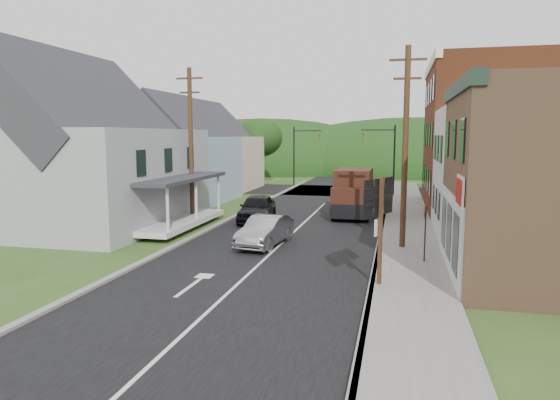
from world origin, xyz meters
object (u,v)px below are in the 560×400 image
Objects in this scene: delivery_van at (353,193)px; route_sign_cluster at (379,215)px; silver_sedan at (265,231)px; warning_sign at (425,224)px; dark_sedan at (257,208)px.

delivery_van is 15.08m from route_sign_cluster.
silver_sedan is 7.86m from route_sign_cluster.
route_sign_cluster is 1.55× the size of warning_sign.
silver_sedan is at bearing -108.60° from delivery_van.
silver_sedan is 7.38m from warning_sign.
warning_sign is at bearing -47.73° from dark_sedan.
dark_sedan is 1.99× the size of warning_sign.
silver_sedan is 1.78× the size of warning_sign.
dark_sedan is 12.38m from warning_sign.
warning_sign reaches higher than dark_sedan.
route_sign_cluster reaches higher than dark_sedan.
delivery_van reaches higher than warning_sign.
dark_sedan is at bearing 140.72° from warning_sign.
warning_sign reaches higher than silver_sedan.
warning_sign is at bearing 88.81° from route_sign_cluster.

